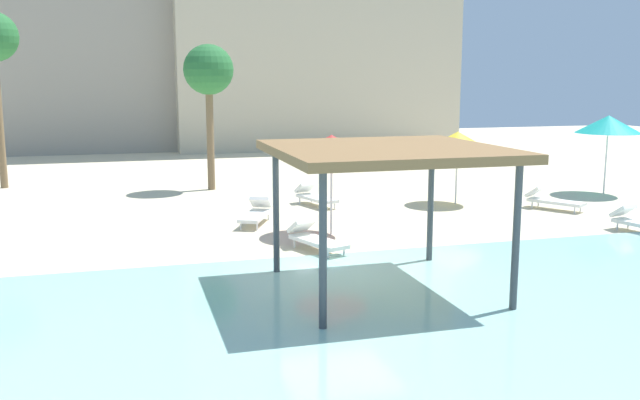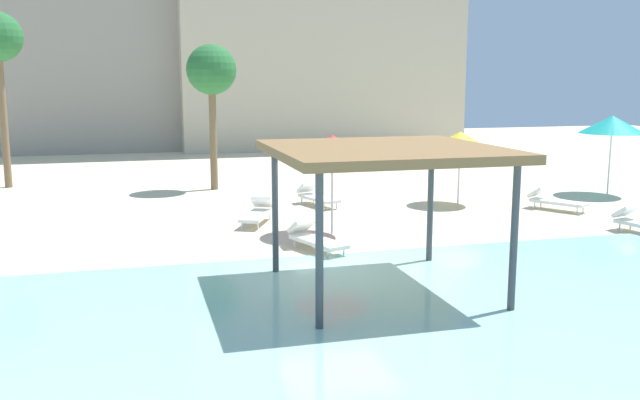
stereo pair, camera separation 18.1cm
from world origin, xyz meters
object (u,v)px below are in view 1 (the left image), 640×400
Objects in this scene: shade_pavilion at (387,155)px; beach_umbrella_red_1 at (331,145)px; palm_tree_0 at (209,73)px; beach_umbrella_yellow_3 at (458,140)px; lounge_chair_2 at (314,196)px; beach_umbrella_teal_2 at (608,124)px; lounge_chair_1 at (315,238)px; lounge_chair_0 at (256,213)px; lounge_chair_4 at (551,199)px.

shade_pavilion reaches higher than beach_umbrella_red_1.
palm_tree_0 is at bearing 104.20° from beach_umbrella_red_1.
beach_umbrella_yellow_3 is 5.24m from lounge_chair_2.
lounge_chair_2 is at bearing 80.74° from beach_umbrella_red_1.
shade_pavilion is 1.50× the size of beach_umbrella_teal_2.
beach_umbrella_yellow_3 is 1.25× the size of lounge_chair_1.
beach_umbrella_red_1 is (0.47, 5.31, -0.31)m from shade_pavilion.
beach_umbrella_yellow_3 is (5.50, 3.35, -0.26)m from beach_umbrella_red_1.
beach_umbrella_red_1 is 3.36m from lounge_chair_0.
lounge_chair_0 is at bearing 100.00° from shade_pavilion.
beach_umbrella_yellow_3 is at bearing 55.40° from shade_pavilion.
lounge_chair_4 is at bearing 10.68° from beach_umbrella_red_1.
lounge_chair_0 is at bearing -124.44° from lounge_chair_4.
lounge_chair_2 is at bearing -56.45° from palm_tree_0.
beach_umbrella_red_1 is 1.39× the size of lounge_chair_1.
palm_tree_0 reaches higher than beach_umbrella_yellow_3.
lounge_chair_2 is (1.67, 6.07, 0.00)m from lounge_chair_1.
palm_tree_0 is (-1.74, 14.05, 1.70)m from shade_pavilion.
beach_umbrella_yellow_3 is at bearing 125.88° from lounge_chair_0.
beach_umbrella_yellow_3 is at bearing -157.83° from lounge_chair_4.
beach_umbrella_teal_2 is 1.47× the size of lounge_chair_1.
beach_umbrella_yellow_3 is 8.43m from lounge_chair_1.
lounge_chair_4 is at bearing -35.18° from palm_tree_0.
palm_tree_0 is (-13.99, 5.05, 1.88)m from beach_umbrella_teal_2.
lounge_chair_0 and lounge_chair_2 have the same top height.
beach_umbrella_yellow_3 is (-6.28, -0.35, -0.39)m from beach_umbrella_teal_2.
lounge_chair_1 is 1.00× the size of lounge_chair_2.
shade_pavilion is 7.73m from lounge_chair_0.
beach_umbrella_yellow_3 is 7.62m from lounge_chair_0.
shade_pavilion is 2.28× the size of lounge_chair_4.
shade_pavilion is 15.21m from beach_umbrella_teal_2.
beach_umbrella_red_1 is 2.91m from lounge_chair_1.
shade_pavilion is 1.59× the size of beach_umbrella_red_1.
beach_umbrella_yellow_3 is 9.68m from palm_tree_0.
lounge_chair_4 is (8.51, 6.82, -2.44)m from shade_pavilion.
palm_tree_0 is at bearing 166.67° from lounge_chair_1.
lounge_chair_1 is at bearing -83.18° from palm_tree_0.
beach_umbrella_yellow_3 is at bearing -34.98° from palm_tree_0.
lounge_chair_4 is (8.04, 1.52, -2.14)m from beach_umbrella_red_1.
lounge_chair_2 is (-11.07, 0.64, -2.26)m from beach_umbrella_teal_2.
shade_pavilion is 14.26m from palm_tree_0.
lounge_chair_0 is 3.44m from lounge_chair_2.
beach_umbrella_teal_2 reaches higher than beach_umbrella_red_1.
lounge_chair_1 is 11.33m from palm_tree_0.
lounge_chair_2 is (0.71, 4.34, -2.14)m from beach_umbrella_red_1.
lounge_chair_1 and lounge_chair_4 have the same top height.
beach_umbrella_teal_2 is 1.47× the size of lounge_chair_2.
palm_tree_0 is at bearing 145.02° from beach_umbrella_yellow_3.
lounge_chair_1 is 1.03× the size of lounge_chair_4.
beach_umbrella_yellow_3 reaches higher than lounge_chair_0.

